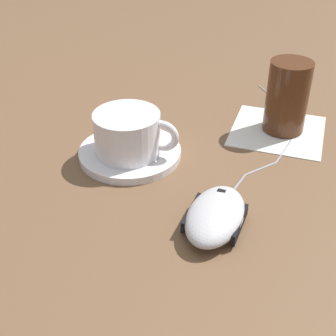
{
  "coord_description": "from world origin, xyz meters",
  "views": [
    {
      "loc": [
        -0.03,
        -0.53,
        0.35
      ],
      "look_at": [
        -0.06,
        -0.06,
        0.03
      ],
      "focal_mm": 50.0,
      "sensor_mm": 36.0,
      "label": 1
    }
  ],
  "objects": [
    {
      "name": "coffee_cup",
      "position": [
        -0.12,
        0.0,
        0.04
      ],
      "size": [
        0.12,
        0.09,
        0.06
      ],
      "color": "white",
      "rests_on": "saucer"
    },
    {
      "name": "ground_plane",
      "position": [
        0.0,
        0.0,
        0.0
      ],
      "size": [
        3.0,
        3.0,
        0.0
      ],
      "primitive_type": "plane",
      "color": "brown"
    },
    {
      "name": "computer_mouse",
      "position": [
        -0.01,
        -0.13,
        0.02
      ],
      "size": [
        0.09,
        0.12,
        0.03
      ],
      "color": "silver",
      "rests_on": "ground"
    },
    {
      "name": "drinking_glass",
      "position": [
        0.1,
        0.1,
        0.06
      ],
      "size": [
        0.06,
        0.06,
        0.11
      ],
      "primitive_type": "cylinder",
      "color": "#4C2814",
      "rests_on": "napkin_under_glass"
    },
    {
      "name": "napkin_under_glass",
      "position": [
        0.09,
        0.09,
        0.0
      ],
      "size": [
        0.16,
        0.16,
        0.0
      ],
      "primitive_type": "cube",
      "rotation": [
        0.0,
        0.0,
        -0.24
      ],
      "color": "silver",
      "rests_on": "ground"
    },
    {
      "name": "saucer",
      "position": [
        -0.12,
        0.01,
        0.01
      ],
      "size": [
        0.14,
        0.14,
        0.01
      ],
      "primitive_type": "cylinder",
      "color": "white",
      "rests_on": "ground"
    },
    {
      "name": "mouse_cable",
      "position": [
        0.08,
        0.09,
        0.0
      ],
      "size": [
        0.11,
        0.34,
        0.0
      ],
      "color": "gray",
      "rests_on": "ground"
    }
  ]
}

